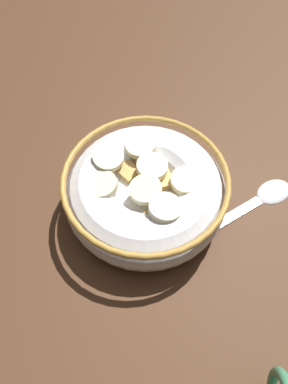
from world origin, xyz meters
TOP-DOWN VIEW (x-y plane):
  - ground_plane at (0.00, 0.00)cm, footprint 105.41×105.41cm
  - cereal_bowl at (0.00, 0.01)cm, footprint 16.37×16.37cm
  - spoon at (0.56, -11.77)cm, footprint 10.66×15.35cm

SIDE VIEW (x-z plane):
  - ground_plane at x=0.00cm, z-range -2.00..0.00cm
  - spoon at x=0.56cm, z-range -0.07..0.73cm
  - cereal_bowl at x=0.00cm, z-range -0.07..6.16cm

